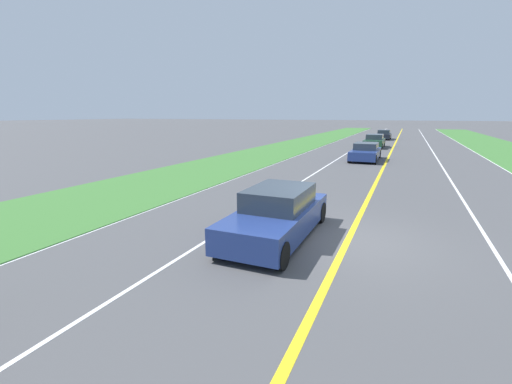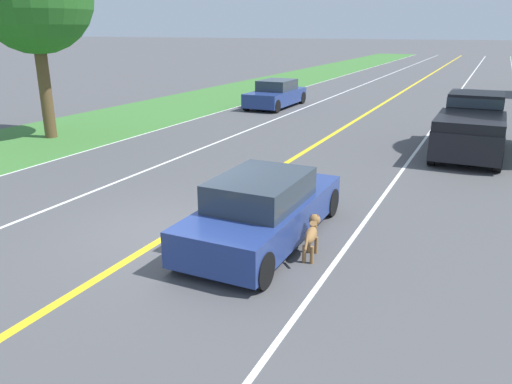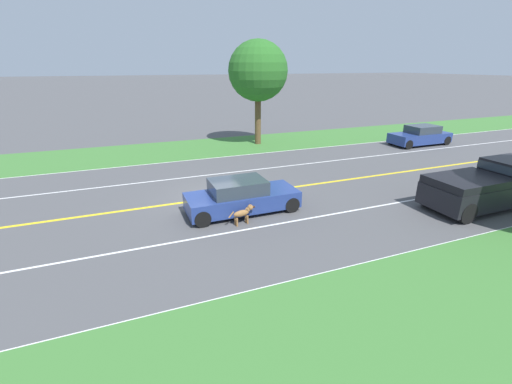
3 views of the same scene
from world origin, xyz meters
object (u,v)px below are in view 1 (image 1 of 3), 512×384
ego_car (277,215)px  car_trailing_near (366,152)px  car_trailing_far (384,135)px  car_trailing_mid (374,141)px  dog (245,213)px

ego_car → car_trailing_near: 18.02m
ego_car → car_trailing_far: (-0.13, -41.66, -0.04)m
car_trailing_near → car_trailing_mid: 10.97m
car_trailing_near → car_trailing_mid: car_trailing_mid is taller
ego_car → car_trailing_mid: 28.98m
ego_car → car_trailing_mid: bearing=-90.1°
dog → car_trailing_mid: bearing=-101.4°
car_trailing_near → ego_car: bearing=88.8°
ego_car → car_trailing_mid: ego_car is taller
dog → car_trailing_near: (-1.49, -17.71, 0.14)m
dog → car_trailing_near: bearing=-103.9°
car_trailing_mid → dog: bearing=87.7°
car_trailing_near → car_trailing_far: size_ratio=1.08×
car_trailing_far → car_trailing_near: bearing=90.6°
car_trailing_far → car_trailing_mid: bearing=89.5°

